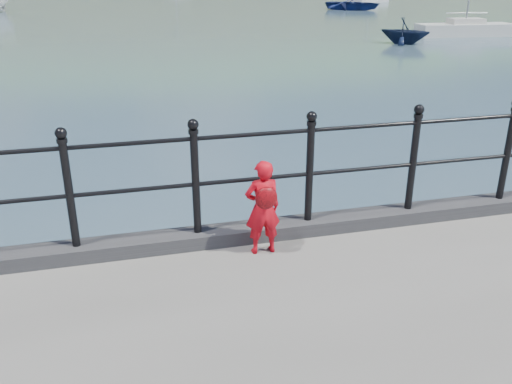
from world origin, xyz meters
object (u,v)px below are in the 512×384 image
object	(u,v)px
railing	(254,165)
launch_navy	(405,31)
sailboat_near	(465,30)
launch_blue	(353,4)
child	(263,207)

from	to	relation	value
railing	launch_navy	xyz separation A→B (m)	(13.58, 21.48, -1.16)
railing	launch_navy	distance (m)	25.44
railing	sailboat_near	size ratio (longest dim) A/B	2.31
railing	launch_blue	bearing A→B (deg)	64.98
railing	child	size ratio (longest dim) A/B	18.55
railing	sailboat_near	world-z (taller)	sailboat_near
child	launch_blue	distance (m)	50.92
child	sailboat_near	xyz separation A→B (m)	(18.79, 24.22, -1.16)
launch_navy	sailboat_near	size ratio (longest dim) A/B	0.32
launch_blue	launch_navy	bearing A→B (deg)	-154.00
railing	launch_blue	size ratio (longest dim) A/B	3.44
sailboat_near	launch_navy	bearing A→B (deg)	-149.49
railing	launch_blue	xyz separation A→B (m)	(21.41, 45.87, -1.28)
child	launch_blue	size ratio (longest dim) A/B	0.19
launch_blue	sailboat_near	world-z (taller)	sailboat_near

